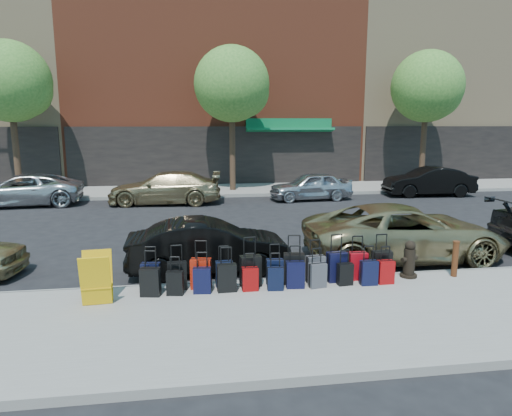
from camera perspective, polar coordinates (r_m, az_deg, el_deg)
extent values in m
plane|color=black|center=(14.65, -1.36, -3.63)|extent=(120.00, 120.00, 0.00)
cube|color=gray|center=(8.55, 4.06, -13.79)|extent=(60.00, 4.00, 0.15)
cube|color=gray|center=(24.42, -4.20, 2.27)|extent=(60.00, 4.00, 0.15)
cube|color=gray|center=(10.38, 1.66, -9.25)|extent=(60.00, 0.08, 0.15)
cube|color=gray|center=(22.42, -3.82, 1.53)|extent=(60.00, 0.08, 0.15)
cube|color=brown|center=(32.78, -5.54, 21.81)|extent=(17.00, 12.00, 20.00)
cube|color=black|center=(26.17, -4.55, 6.40)|extent=(16.66, 0.15, 3.40)
cube|color=#0A6236|center=(26.33, 4.29, 9.70)|extent=(5.00, 0.91, 0.27)
cube|color=#0A6236|center=(26.62, 4.16, 10.46)|extent=(5.00, 0.10, 0.60)
cube|color=tan|center=(37.05, 21.51, 18.28)|extent=(15.00, 12.00, 18.00)
cube|color=black|center=(31.55, 26.03, 6.08)|extent=(14.70, 0.15, 3.40)
cylinder|color=black|center=(25.04, -27.85, 6.98)|extent=(0.30, 0.30, 4.80)
sphere|color=#326C24|center=(25.09, -28.45, 13.75)|extent=(3.80, 3.80, 3.80)
sphere|color=#326C24|center=(24.87, -27.04, 13.02)|extent=(2.58, 2.58, 2.58)
cylinder|color=black|center=(23.72, -2.97, 8.05)|extent=(0.30, 0.30, 4.80)
sphere|color=#326C24|center=(23.78, -3.04, 15.21)|extent=(3.80, 3.80, 3.80)
sphere|color=#326C24|center=(23.81, -1.55, 14.30)|extent=(2.58, 2.58, 2.58)
cylinder|color=black|center=(26.82, 20.19, 7.71)|extent=(0.30, 0.30, 4.80)
sphere|color=#326C24|center=(26.87, 20.60, 14.04)|extent=(3.80, 3.80, 3.80)
sphere|color=#326C24|center=(27.13, 21.69, 13.12)|extent=(2.58, 2.58, 2.58)
cube|color=black|center=(9.89, -13.02, -8.34)|extent=(0.41, 0.26, 0.57)
cylinder|color=black|center=(9.71, -13.17, -4.87)|extent=(0.22, 0.06, 0.03)
cube|color=black|center=(9.81, -9.82, -8.33)|extent=(0.40, 0.24, 0.59)
cylinder|color=black|center=(9.63, -9.94, -4.74)|extent=(0.22, 0.05, 0.03)
cube|color=#9D1A0A|center=(9.78, -6.89, -8.16)|extent=(0.46, 0.31, 0.64)
cylinder|color=black|center=(9.58, -6.98, -4.22)|extent=(0.24, 0.07, 0.03)
cube|color=black|center=(9.87, -4.00, -8.20)|extent=(0.38, 0.22, 0.55)
cylinder|color=black|center=(9.70, -4.04, -4.89)|extent=(0.21, 0.04, 0.03)
cube|color=black|center=(9.84, -0.70, -7.87)|extent=(0.47, 0.29, 0.66)
cylinder|color=black|center=(9.64, -0.71, -3.81)|extent=(0.25, 0.06, 0.03)
cube|color=black|center=(9.98, 2.37, -7.97)|extent=(0.37, 0.21, 0.55)
cylinder|color=black|center=(9.80, 2.40, -4.67)|extent=(0.21, 0.04, 0.03)
cube|color=black|center=(10.01, 4.76, -7.56)|extent=(0.48, 0.32, 0.67)
cylinder|color=black|center=(9.81, 4.82, -3.53)|extent=(0.25, 0.07, 0.03)
cube|color=#3F4045|center=(10.14, 7.45, -7.61)|extent=(0.42, 0.26, 0.60)
cylinder|color=black|center=(9.96, 7.54, -4.08)|extent=(0.22, 0.06, 0.03)
cube|color=black|center=(10.28, 10.09, -7.26)|extent=(0.46, 0.29, 0.66)
cylinder|color=black|center=(10.09, 10.22, -3.41)|extent=(0.25, 0.06, 0.03)
cube|color=maroon|center=(10.50, 12.57, -7.08)|extent=(0.41, 0.23, 0.62)
cylinder|color=black|center=(10.32, 12.71, -3.55)|extent=(0.23, 0.03, 0.03)
cube|color=black|center=(10.69, 15.41, -6.85)|extent=(0.42, 0.23, 0.63)
cylinder|color=black|center=(10.51, 15.60, -3.28)|extent=(0.24, 0.03, 0.03)
cube|color=black|center=(9.56, -13.07, -9.00)|extent=(0.42, 0.29, 0.58)
cylinder|color=black|center=(9.37, -13.23, -5.38)|extent=(0.22, 0.07, 0.03)
cube|color=black|center=(9.53, -10.09, -9.22)|extent=(0.36, 0.24, 0.49)
cylinder|color=black|center=(9.37, -10.19, -6.16)|extent=(0.19, 0.06, 0.03)
cube|color=black|center=(9.54, -6.75, -8.98)|extent=(0.38, 0.24, 0.53)
cylinder|color=black|center=(9.37, -6.83, -5.66)|extent=(0.20, 0.05, 0.03)
cube|color=black|center=(9.58, -3.67, -8.70)|extent=(0.40, 0.24, 0.58)
cylinder|color=black|center=(9.39, -3.72, -5.07)|extent=(0.22, 0.04, 0.03)
cube|color=maroon|center=(9.61, -0.75, -8.88)|extent=(0.34, 0.20, 0.49)
cylinder|color=black|center=(9.45, -0.76, -5.83)|extent=(0.19, 0.04, 0.03)
cube|color=black|center=(9.65, 2.44, -8.81)|extent=(0.35, 0.22, 0.49)
cylinder|color=black|center=(9.49, 2.46, -5.77)|extent=(0.19, 0.05, 0.03)
cube|color=black|center=(9.79, 4.92, -8.31)|extent=(0.40, 0.25, 0.56)
cylinder|color=black|center=(9.61, 4.98, -4.84)|extent=(0.22, 0.05, 0.03)
cube|color=#3D3D42|center=(9.88, 7.68, -8.33)|extent=(0.39, 0.27, 0.53)
cylinder|color=black|center=(9.71, 7.77, -5.13)|extent=(0.20, 0.07, 0.03)
cube|color=black|center=(10.12, 11.06, -8.12)|extent=(0.34, 0.22, 0.48)
cylinder|color=black|center=(9.96, 11.17, -5.29)|extent=(0.18, 0.05, 0.03)
cube|color=black|center=(10.23, 13.91, -7.87)|extent=(0.36, 0.21, 0.53)
cylinder|color=black|center=(10.06, 14.06, -4.75)|extent=(0.20, 0.03, 0.03)
cube|color=maroon|center=(10.40, 15.89, -7.71)|extent=(0.35, 0.21, 0.51)
cylinder|color=black|center=(10.25, 16.04, -4.77)|extent=(0.19, 0.04, 0.03)
cylinder|color=black|center=(11.05, 18.50, -7.98)|extent=(0.38, 0.38, 0.06)
cylinder|color=black|center=(10.96, 18.60, -6.35)|extent=(0.25, 0.25, 0.59)
sphere|color=black|center=(10.86, 18.72, -4.48)|extent=(0.23, 0.23, 0.23)
cylinder|color=black|center=(10.94, 18.62, -6.03)|extent=(0.44, 0.24, 0.11)
cylinder|color=#38190C|center=(11.35, 23.62, -5.88)|extent=(0.13, 0.13, 0.81)
cylinder|color=#38190C|center=(11.25, 23.77, -3.91)|extent=(0.15, 0.15, 0.04)
cube|color=#DEA60C|center=(9.22, -19.44, -8.65)|extent=(0.57, 0.29, 1.00)
cube|color=#DEA60C|center=(9.57, -19.19, -7.94)|extent=(0.57, 0.29, 1.00)
cube|color=#DEA60C|center=(9.44, -19.26, -9.16)|extent=(0.58, 0.41, 0.02)
imported|color=black|center=(11.19, -5.89, -4.76)|extent=(3.97, 1.50, 1.30)
imported|color=#93845A|center=(12.77, 18.04, -2.90)|extent=(5.32, 2.50, 1.47)
imported|color=#BBBDC2|center=(22.54, -27.17, 2.03)|extent=(5.20, 2.71, 1.40)
imported|color=#9C8A60|center=(20.89, -11.32, 2.48)|extent=(5.15, 2.43, 1.45)
imported|color=#B7B9BF|center=(21.70, 6.84, 2.73)|extent=(3.98, 1.86, 1.32)
imported|color=black|center=(24.35, 20.78, 3.11)|extent=(4.45, 1.78, 1.44)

